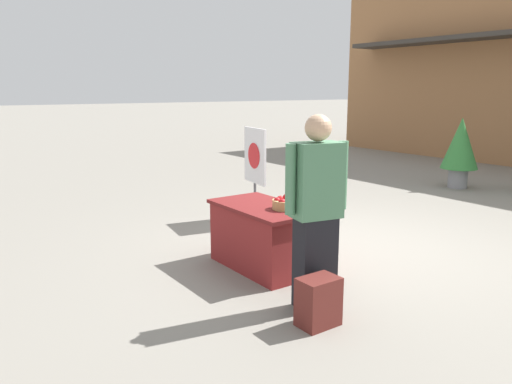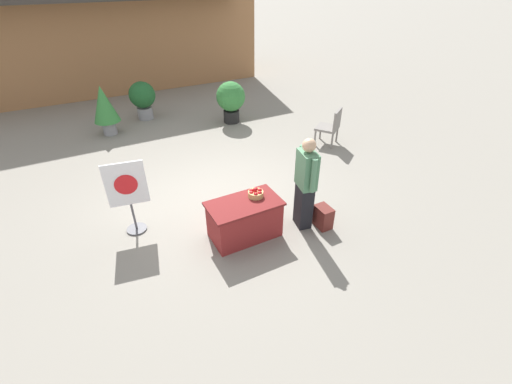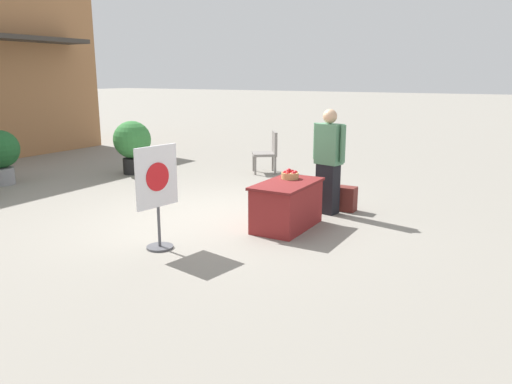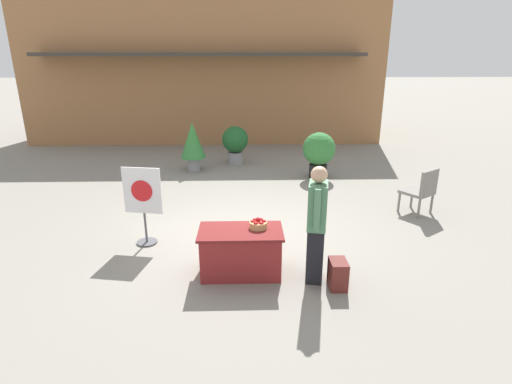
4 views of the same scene
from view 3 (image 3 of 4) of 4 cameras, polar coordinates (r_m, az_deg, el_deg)
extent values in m
plane|color=gray|center=(8.38, -4.22, -2.61)|extent=(120.00, 120.00, 0.00)
cube|color=maroon|center=(7.59, 3.54, -1.66)|extent=(1.18, 0.67, 0.67)
cube|color=maroon|center=(7.51, 3.58, 0.95)|extent=(1.26, 0.71, 0.04)
cylinder|color=tan|center=(7.76, 3.90, 1.89)|extent=(0.27, 0.27, 0.10)
sphere|color=#A30F14|center=(7.83, 4.15, 2.28)|extent=(0.08, 0.08, 0.08)
sphere|color=red|center=(7.83, 3.57, 2.28)|extent=(0.08, 0.08, 0.08)
sphere|color=red|center=(7.74, 3.30, 2.16)|extent=(0.08, 0.08, 0.08)
sphere|color=red|center=(7.68, 3.61, 2.07)|extent=(0.08, 0.08, 0.08)
sphere|color=red|center=(7.69, 4.29, 2.08)|extent=(0.08, 0.08, 0.08)
sphere|color=red|center=(7.76, 4.53, 2.18)|extent=(0.08, 0.08, 0.08)
sphere|color=red|center=(7.76, 3.78, 2.42)|extent=(0.08, 0.08, 0.08)
cube|color=black|center=(8.45, 8.19, 0.38)|extent=(0.30, 0.38, 0.84)
cube|color=#4C7F5B|center=(8.32, 8.36, 5.44)|extent=(0.34, 0.46, 0.66)
sphere|color=tan|center=(8.27, 8.46, 8.56)|extent=(0.23, 0.23, 0.23)
cylinder|color=#4C7F5B|center=(8.18, 9.89, 5.44)|extent=(0.09, 0.09, 0.61)
cylinder|color=#4C7F5B|center=(8.46, 6.88, 5.80)|extent=(0.09, 0.09, 0.61)
cube|color=maroon|center=(8.70, 10.24, -0.76)|extent=(0.24, 0.34, 0.42)
cylinder|color=#4C4C51|center=(6.90, -10.92, -6.20)|extent=(0.36, 0.36, 0.03)
cylinder|color=#4C4C51|center=(6.81, -11.02, -3.90)|extent=(0.04, 0.04, 0.55)
cube|color=silver|center=(6.65, -11.28, 1.73)|extent=(0.67, 0.14, 0.81)
cylinder|color=red|center=(6.63, -11.17, 1.71)|extent=(0.37, 0.07, 0.38)
cylinder|color=gray|center=(11.65, -0.08, 3.00)|extent=(0.05, 0.05, 0.42)
cylinder|color=gray|center=(12.11, -0.28, 3.39)|extent=(0.05, 0.05, 0.42)
cylinder|color=gray|center=(11.70, 2.22, 3.03)|extent=(0.05, 0.05, 0.42)
cylinder|color=gray|center=(12.16, 1.93, 3.43)|extent=(0.05, 0.05, 0.42)
cube|color=gray|center=(11.86, 0.95, 4.37)|extent=(0.77, 0.77, 0.06)
cube|color=gray|center=(11.85, 2.14, 5.72)|extent=(0.48, 0.36, 0.50)
cylinder|color=black|center=(12.16, -13.81, 2.92)|extent=(0.49, 0.49, 0.37)
sphere|color=#337A38|center=(12.07, -13.98, 5.83)|extent=(0.87, 0.87, 0.87)
cylinder|color=gray|center=(11.91, -26.95, 1.63)|extent=(0.47, 0.47, 0.36)
sphere|color=#1E5628|center=(11.82, -27.24, 4.39)|extent=(0.80, 0.80, 0.80)
camera|label=1|loc=(10.86, 29.66, 9.85)|focal=35.00mm
camera|label=2|loc=(4.98, 47.27, 30.01)|focal=24.00mm
camera|label=4|loc=(7.08, 50.06, 15.77)|focal=28.00mm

